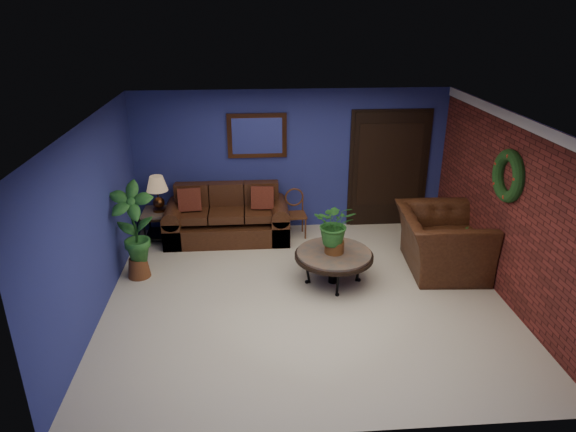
{
  "coord_description": "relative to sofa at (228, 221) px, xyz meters",
  "views": [
    {
      "loc": [
        -0.73,
        -6.21,
        3.83
      ],
      "look_at": [
        -0.21,
        0.55,
        1.01
      ],
      "focal_mm": 32.0,
      "sensor_mm": 36.0,
      "label": 1
    }
  ],
  "objects": [
    {
      "name": "end_table",
      "position": [
        -1.14,
        -0.03,
        0.1
      ],
      "size": [
        0.6,
        0.6,
        0.55
      ],
      "color": "#4E4A44",
      "rests_on": "ground"
    },
    {
      "name": "floor_plant",
      "position": [
        3.51,
        -1.51,
        0.08
      ],
      "size": [
        0.4,
        0.35,
        0.76
      ],
      "color": "brown",
      "rests_on": "ground"
    },
    {
      "name": "wall_mirror",
      "position": [
        0.56,
        0.38,
        1.41
      ],
      "size": [
        1.02,
        0.06,
        0.77
      ],
      "primitive_type": "cube",
      "color": "#472612",
      "rests_on": "wall_back"
    },
    {
      "name": "coffee_plant",
      "position": [
        1.6,
        -1.71,
        0.61
      ],
      "size": [
        0.68,
        0.62,
        0.78
      ],
      "color": "brown",
      "rests_on": "coffee_table"
    },
    {
      "name": "tall_plant",
      "position": [
        -1.29,
        -1.31,
        0.49
      ],
      "size": [
        0.67,
        0.48,
        1.48
      ],
      "color": "brown",
      "rests_on": "ground"
    },
    {
      "name": "wall_right_brick",
      "position": [
        3.91,
        -2.08,
        0.94
      ],
      "size": [
        0.04,
        5.0,
        2.5
      ],
      "primitive_type": "cube",
      "color": "maroon",
      "rests_on": "ground"
    },
    {
      "name": "coffee_table",
      "position": [
        1.6,
        -1.71,
        0.12
      ],
      "size": [
        1.15,
        1.15,
        0.49
      ],
      "rotation": [
        0.0,
        0.0,
        -0.22
      ],
      "color": "#4E4A44",
      "rests_on": "ground"
    },
    {
      "name": "table_lamp",
      "position": [
        -1.14,
        -0.03,
        0.62
      ],
      "size": [
        0.36,
        0.36,
        0.6
      ],
      "color": "#472612",
      "rests_on": "end_table"
    },
    {
      "name": "armchair",
      "position": [
        3.31,
        -1.4,
        0.15
      ],
      "size": [
        1.32,
        1.49,
        0.92
      ],
      "primitive_type": "imported",
      "rotation": [
        0.0,
        0.0,
        1.5
      ],
      "color": "#482714",
      "rests_on": "ground"
    },
    {
      "name": "floor",
      "position": [
        1.16,
        -2.08,
        -0.31
      ],
      "size": [
        5.5,
        5.5,
        0.0
      ],
      "primitive_type": "plane",
      "color": "beige",
      "rests_on": "ground"
    },
    {
      "name": "crown_molding",
      "position": [
        3.88,
        -2.08,
        2.12
      ],
      "size": [
        0.03,
        5.0,
        0.14
      ],
      "primitive_type": "cube",
      "color": "white",
      "rests_on": "wall_right_brick"
    },
    {
      "name": "side_chair",
      "position": [
        1.19,
        0.03,
        0.16
      ],
      "size": [
        0.38,
        0.38,
        0.84
      ],
      "rotation": [
        0.0,
        0.0,
        0.07
      ],
      "color": "#573318",
      "rests_on": "ground"
    },
    {
      "name": "ceiling",
      "position": [
        1.16,
        -2.08,
        2.19
      ],
      "size": [
        5.5,
        5.0,
        0.02
      ],
      "primitive_type": "cube",
      "color": "white",
      "rests_on": "wall_back"
    },
    {
      "name": "wall_back",
      "position": [
        1.16,
        0.42,
        0.94
      ],
      "size": [
        5.5,
        0.04,
        2.5
      ],
      "primitive_type": "cube",
      "color": "navy",
      "rests_on": "ground"
    },
    {
      "name": "wall_left",
      "position": [
        -1.59,
        -2.08,
        0.94
      ],
      "size": [
        0.04,
        5.0,
        2.5
      ],
      "primitive_type": "cube",
      "color": "navy",
      "rests_on": "ground"
    },
    {
      "name": "wreath",
      "position": [
        3.85,
        -2.03,
        1.39
      ],
      "size": [
        0.16,
        0.72,
        0.72
      ],
      "primitive_type": "torus",
      "rotation": [
        0.0,
        1.57,
        0.0
      ],
      "color": "black",
      "rests_on": "wall_right_brick"
    },
    {
      "name": "closet_door",
      "position": [
        2.91,
        0.39,
        0.74
      ],
      "size": [
        1.44,
        0.06,
        2.18
      ],
      "primitive_type": "cube",
      "color": "black",
      "rests_on": "wall_back"
    },
    {
      "name": "sofa",
      "position": [
        0.0,
        0.0,
        0.0
      ],
      "size": [
        2.12,
        0.91,
        0.95
      ],
      "color": "#482714",
      "rests_on": "ground"
    }
  ]
}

